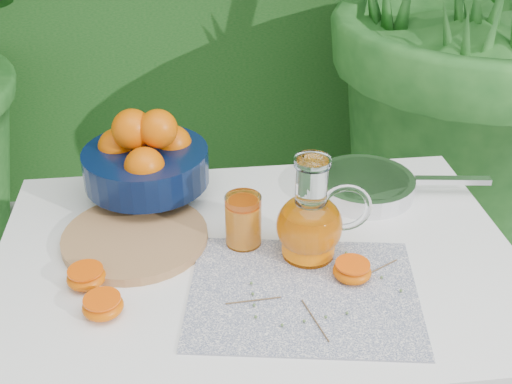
{
  "coord_description": "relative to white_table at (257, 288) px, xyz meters",
  "views": [
    {
      "loc": [
        -0.05,
        -0.89,
        1.49
      ],
      "look_at": [
        0.06,
        0.11,
        0.88
      ],
      "focal_mm": 45.0,
      "sensor_mm": 36.0,
      "label": 1
    }
  ],
  "objects": [
    {
      "name": "white_table",
      "position": [
        0.0,
        0.0,
        0.0
      ],
      "size": [
        1.0,
        0.7,
        0.75
      ],
      "color": "white",
      "rests_on": "ground"
    },
    {
      "name": "placemat",
      "position": [
        0.07,
        -0.12,
        0.08
      ],
      "size": [
        0.45,
        0.38,
        0.0
      ],
      "primitive_type": "cube",
      "rotation": [
        0.0,
        0.0,
        -0.17
      ],
      "color": "#0C1A44",
      "rests_on": "white_table"
    },
    {
      "name": "cutting_board",
      "position": [
        -0.23,
        0.07,
        0.09
      ],
      "size": [
        0.31,
        0.31,
        0.02
      ],
      "primitive_type": "cylinder",
      "rotation": [
        0.0,
        0.0,
        -0.08
      ],
      "color": "#9F7147",
      "rests_on": "white_table"
    },
    {
      "name": "fruit_bowl",
      "position": [
        -0.21,
        0.24,
        0.18
      ],
      "size": [
        0.27,
        0.27,
        0.21
      ],
      "color": "black",
      "rests_on": "white_table"
    },
    {
      "name": "juice_pitcher",
      "position": [
        0.1,
        -0.01,
        0.16
      ],
      "size": [
        0.18,
        0.14,
        0.21
      ],
      "color": "white",
      "rests_on": "white_table"
    },
    {
      "name": "juice_tumbler",
      "position": [
        -0.02,
        0.04,
        0.13
      ],
      "size": [
        0.08,
        0.08,
        0.1
      ],
      "color": "white",
      "rests_on": "white_table"
    },
    {
      "name": "saute_pan",
      "position": [
        0.27,
        0.2,
        0.1
      ],
      "size": [
        0.4,
        0.25,
        0.04
      ],
      "color": "silver",
      "rests_on": "white_table"
    },
    {
      "name": "orange_halves",
      "position": [
        -0.14,
        -0.09,
        0.1
      ],
      "size": [
        0.56,
        0.17,
        0.03
      ],
      "color": "#D15802",
      "rests_on": "white_table"
    },
    {
      "name": "thyme_sprigs",
      "position": [
        0.09,
        -0.14,
        0.09
      ],
      "size": [
        0.33,
        0.23,
        0.01
      ],
      "color": "brown",
      "rests_on": "white_table"
    }
  ]
}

